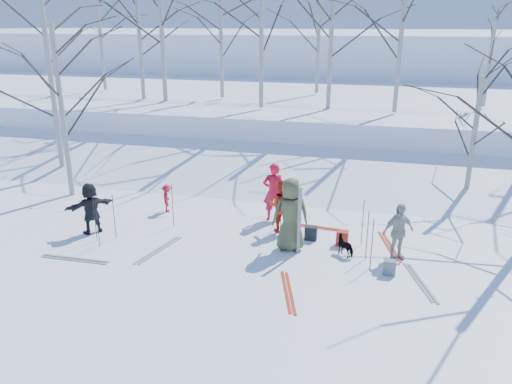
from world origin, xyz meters
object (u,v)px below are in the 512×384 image
(skier_grey_west, at_px, (91,208))
(dog, at_px, (346,246))
(skier_red_seated, at_px, (167,198))
(skier_olive_center, at_px, (291,214))
(skier_red_north, at_px, (274,192))
(skier_redor_behind, at_px, (281,206))
(skier_cream_east, at_px, (398,232))
(backpack_dark, at_px, (311,233))
(backpack_red, at_px, (342,238))
(backpack_grey, at_px, (389,267))

(skier_grey_west, bearing_deg, dog, 134.33)
(skier_red_seated, bearing_deg, skier_olive_center, -134.70)
(skier_red_north, bearing_deg, skier_red_seated, -13.45)
(skier_redor_behind, distance_m, dog, 2.36)
(skier_red_north, bearing_deg, skier_cream_east, 136.50)
(skier_cream_east, bearing_deg, skier_redor_behind, 128.77)
(skier_redor_behind, bearing_deg, backpack_dark, 157.41)
(skier_red_seated, distance_m, skier_cream_east, 7.38)
(skier_olive_center, xyz_separation_m, skier_red_seated, (-4.39, 1.75, -0.54))
(dog, xyz_separation_m, backpack_red, (-0.15, 0.56, -0.05))
(skier_olive_center, height_order, skier_red_seated, skier_olive_center)
(skier_olive_center, xyz_separation_m, backpack_dark, (0.46, 0.75, -0.81))
(backpack_red, bearing_deg, backpack_dark, 168.69)
(dog, distance_m, backpack_grey, 1.41)
(skier_red_north, xyz_separation_m, dog, (2.42, -1.96, -0.65))
(skier_red_seated, bearing_deg, backpack_grey, -133.09)
(skier_cream_east, distance_m, dog, 1.39)
(skier_red_north, height_order, backpack_grey, skier_red_north)
(skier_olive_center, height_order, backpack_grey, skier_olive_center)
(skier_olive_center, distance_m, skier_cream_east, 2.82)
(dog, height_order, backpack_red, dog)
(skier_cream_east, distance_m, backpack_grey, 1.13)
(skier_olive_center, relative_size, skier_red_seated, 2.17)
(skier_cream_east, relative_size, skier_grey_west, 1.00)
(skier_olive_center, xyz_separation_m, skier_redor_behind, (-0.49, 1.14, -0.21))
(skier_cream_east, height_order, backpack_dark, skier_cream_east)
(skier_red_north, height_order, dog, skier_red_north)
(skier_olive_center, height_order, backpack_red, skier_olive_center)
(skier_olive_center, relative_size, skier_red_north, 1.10)
(skier_red_north, height_order, backpack_dark, skier_red_north)
(skier_cream_east, distance_m, backpack_dark, 2.48)
(skier_cream_east, relative_size, dog, 2.43)
(skier_olive_center, relative_size, backpack_dark, 5.03)
(backpack_grey, bearing_deg, skier_red_north, 141.66)
(skier_grey_west, bearing_deg, skier_redor_behind, 147.15)
(skier_redor_behind, xyz_separation_m, skier_grey_west, (-5.34, -1.50, -0.03))
(skier_red_seated, bearing_deg, backpack_red, -124.53)
(skier_redor_behind, bearing_deg, dog, 150.31)
(backpack_grey, xyz_separation_m, backpack_dark, (-2.17, 1.58, 0.01))
(skier_redor_behind, relative_size, backpack_dark, 3.96)
(dog, xyz_separation_m, backpack_grey, (1.12, -0.84, -0.07))
(skier_red_seated, relative_size, skier_grey_west, 0.61)
(backpack_red, xyz_separation_m, backpack_grey, (1.28, -1.40, -0.02))
(skier_olive_center, bearing_deg, skier_red_north, -84.40)
(skier_grey_west, distance_m, backpack_grey, 8.50)
(skier_cream_east, distance_m, skier_grey_west, 8.64)
(skier_grey_west, relative_size, dog, 2.43)
(skier_grey_west, bearing_deg, skier_cream_east, 134.69)
(backpack_red, bearing_deg, backpack_grey, -47.62)
(skier_red_north, height_order, backpack_red, skier_red_north)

